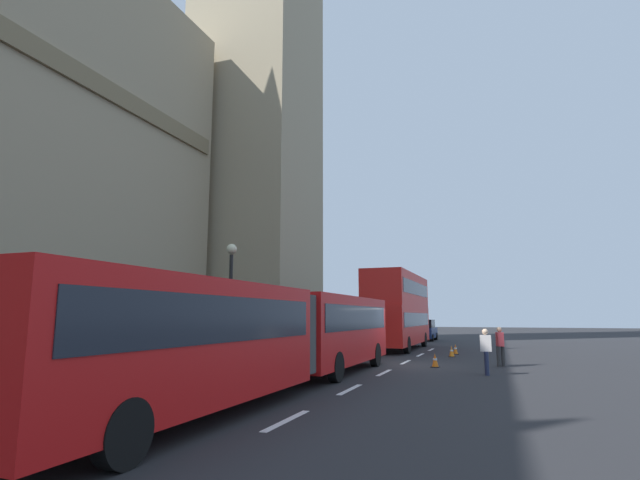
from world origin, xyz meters
TOP-DOWN VIEW (x-y plane):
  - ground_plane at (0.00, 0.00)m, footprint 160.00×160.00m
  - lane_centre_marking at (-0.93, 0.00)m, footprint 25.20×0.16m
  - articulated_bus at (-8.73, 1.99)m, footprint 18.54×2.54m
  - double_decker_bus at (10.18, 2.00)m, footprint 10.76×2.54m
  - sedan_lead at (22.54, 2.09)m, footprint 4.40×1.86m
  - traffic_cone_west at (-0.46, -1.60)m, footprint 0.36×0.36m
  - traffic_cone_middle at (5.29, -1.78)m, footprint 0.36×0.36m
  - traffic_cone_east at (7.19, -1.82)m, footprint 0.36×0.36m
  - street_lamp at (-3.87, 6.50)m, footprint 0.44×0.44m
  - pedestrian_near_cones at (-2.67, -3.75)m, footprint 0.36×0.41m
  - pedestrian_by_kerb at (0.83, -4.25)m, footprint 0.45×0.35m

SIDE VIEW (x-z plane):
  - ground_plane at x=0.00m, z-range 0.00..0.00m
  - lane_centre_marking at x=-0.93m, z-range 0.00..0.01m
  - traffic_cone_west at x=-0.46m, z-range -0.01..0.57m
  - traffic_cone_middle at x=5.29m, z-range -0.01..0.57m
  - traffic_cone_east at x=7.19m, z-range -0.01..0.57m
  - pedestrian_near_cones at x=-2.67m, z-range 0.07..1.76m
  - pedestrian_by_kerb at x=0.83m, z-range 0.07..1.76m
  - sedan_lead at x=22.54m, z-range -0.01..1.84m
  - articulated_bus at x=-8.73m, z-range 0.30..3.20m
  - double_decker_bus at x=10.18m, z-range 0.26..5.16m
  - street_lamp at x=-3.87m, z-range 0.42..5.69m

